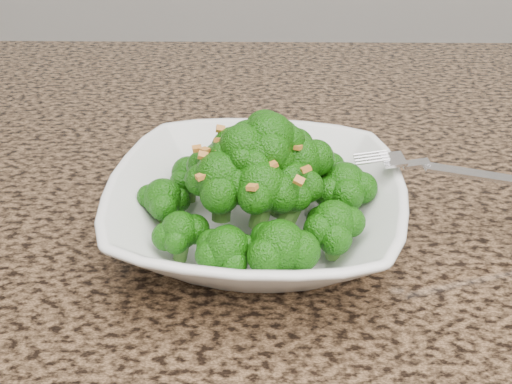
# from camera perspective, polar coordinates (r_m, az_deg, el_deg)

# --- Properties ---
(granite_counter) EXTENTS (1.64, 1.04, 0.03)m
(granite_counter) POSITION_cam_1_polar(r_m,az_deg,el_deg) (0.61, 12.59, -4.22)
(granite_counter) COLOR brown
(granite_counter) RESTS_ON cabinet
(bowl) EXTENTS (0.27, 0.27, 0.06)m
(bowl) POSITION_cam_1_polar(r_m,az_deg,el_deg) (0.55, -0.00, -1.70)
(bowl) COLOR white
(bowl) RESTS_ON granite_counter
(broccoli_pile) EXTENTS (0.22, 0.22, 0.07)m
(broccoli_pile) POSITION_cam_1_polar(r_m,az_deg,el_deg) (0.52, -0.00, 4.59)
(broccoli_pile) COLOR #1A640B
(broccoli_pile) RESTS_ON bowl
(garlic_topping) EXTENTS (0.13, 0.13, 0.01)m
(garlic_topping) POSITION_cam_1_polar(r_m,az_deg,el_deg) (0.50, -0.00, 8.69)
(garlic_topping) COLOR orange
(garlic_topping) RESTS_ON broccoli_pile
(fork) EXTENTS (0.19, 0.05, 0.01)m
(fork) POSITION_cam_1_polar(r_m,az_deg,el_deg) (0.56, 14.44, 2.42)
(fork) COLOR silver
(fork) RESTS_ON bowl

